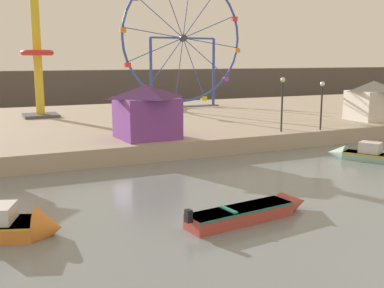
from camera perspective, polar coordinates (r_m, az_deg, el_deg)
quay_promenade at (r=39.56m, az=-7.04°, el=2.51°), size 110.00×25.44×1.03m
distant_town_skyline at (r=63.08m, az=-14.02°, el=6.72°), size 140.00×3.00×4.40m
motorboat_seafoam at (r=29.18m, az=20.31°, el=-1.21°), size 3.32×4.82×1.41m
motorboat_orange_hull at (r=16.94m, az=-21.37°, el=-9.35°), size 4.24×2.74×1.55m
motorboat_faded_red at (r=17.74m, az=7.91°, el=-8.04°), size 5.64×1.74×1.09m
ferris_wheel_blue_frame at (r=47.61m, az=-1.10°, el=12.53°), size 12.94×1.20×13.23m
drop_tower_yellow_tower at (r=41.25m, az=-18.43°, el=12.04°), size 2.80×2.80×15.90m
carnival_booth_purple_stall at (r=28.77m, az=-5.53°, el=4.08°), size 3.91×3.72×3.28m
carnival_booth_white_ticket at (r=40.15m, az=21.16°, el=5.07°), size 3.89×3.11×3.11m
promenade_lamp_near at (r=31.79m, az=10.95°, el=5.77°), size 0.32×0.32×3.62m
promenade_lamp_far at (r=33.20m, az=15.54°, el=5.45°), size 0.32×0.32×3.30m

